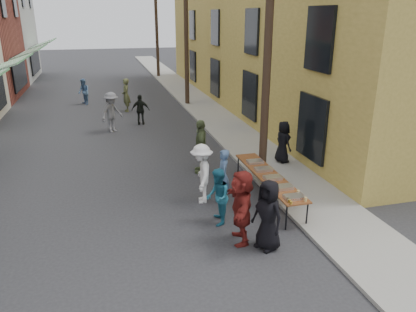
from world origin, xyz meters
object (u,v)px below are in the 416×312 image
serving_table (268,176)px  guest_front_a (268,215)px  server (283,142)px  utility_pole_far (156,23)px  utility_pole_near (268,40)px  catering_tray_sausage (294,197)px  guest_front_c (218,197)px  utility_pole_mid (186,28)px

serving_table → guest_front_a: (-1.09, -2.53, 0.15)m
server → utility_pole_far: bearing=-7.1°
utility_pole_near → catering_tray_sausage: (-0.50, -3.33, -3.71)m
utility_pole_near → server: utility_pole_near is taller
utility_pole_far → serving_table: utility_pole_far is taller
utility_pole_far → catering_tray_sausage: (-0.50, -27.33, -3.71)m
guest_front_c → server: 5.11m
serving_table → guest_front_a: 2.76m
utility_pole_mid → serving_table: (-0.50, -13.68, -3.79)m
utility_pole_far → guest_front_a: (-1.59, -28.20, -3.64)m
utility_pole_far → guest_front_a: utility_pole_far is taller
serving_table → utility_pole_far: bearing=88.9°
catering_tray_sausage → guest_front_a: bearing=-141.3°
serving_table → guest_front_a: guest_front_a is taller
utility_pole_far → utility_pole_near: bearing=-90.0°
utility_pole_near → catering_tray_sausage: utility_pole_near is taller
utility_pole_near → utility_pole_mid: same height
utility_pole_far → server: 23.40m
server → catering_tray_sausage: bearing=148.6°
utility_pole_near → serving_table: (-0.50, -1.68, -3.79)m
serving_table → catering_tray_sausage: bearing=-90.0°
guest_front_a → utility_pole_mid: bearing=151.0°
serving_table → server: 3.08m
utility_pole_near → utility_pole_mid: 12.00m
utility_pole_mid → server: bearing=-84.0°
utility_pole_near → guest_front_c: 5.22m
utility_pole_mid → guest_front_a: 16.68m
catering_tray_sausage → guest_front_a: (-1.09, -0.88, 0.07)m
utility_pole_near → server: bearing=38.3°
utility_pole_near → guest_front_c: bearing=-130.8°
utility_pole_mid → guest_front_a: utility_pole_mid is taller
utility_pole_near → utility_pole_far: (0.00, 24.00, 0.00)m
utility_pole_mid → server: size_ratio=5.87×
utility_pole_mid → utility_pole_far: bearing=90.0°
guest_front_a → server: 5.82m
serving_table → server: (1.66, 2.59, 0.15)m
serving_table → server: server is taller
catering_tray_sausage → guest_front_c: size_ratio=0.33×
utility_pole_mid → serving_table: 14.20m
utility_pole_near → guest_front_a: bearing=-110.8°
utility_pole_near → utility_pole_far: bearing=90.0°
catering_tray_sausage → utility_pole_mid: bearing=88.1°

